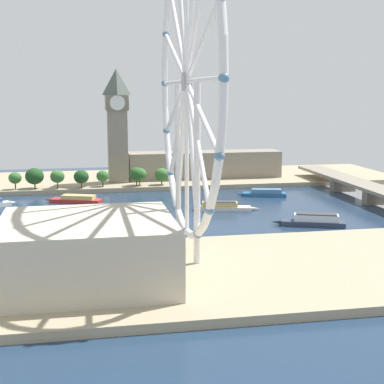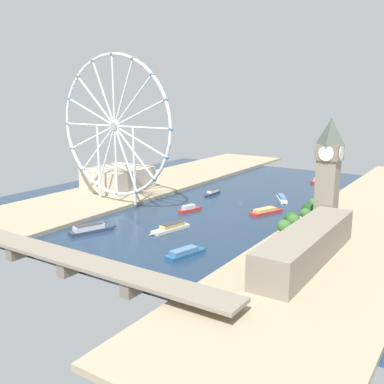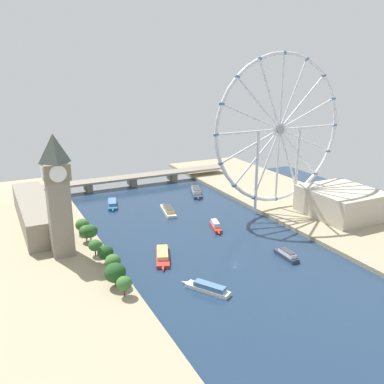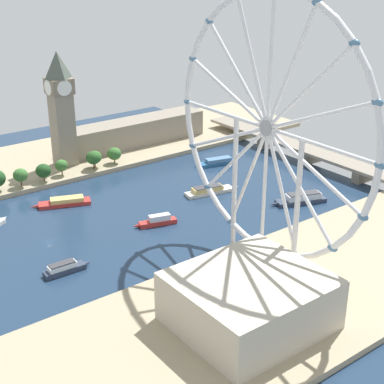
{
  "view_description": "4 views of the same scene",
  "coord_description": "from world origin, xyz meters",
  "px_view_note": "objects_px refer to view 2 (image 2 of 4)",
  "views": [
    {
      "loc": [
        303.89,
        31.54,
        64.96
      ],
      "look_at": [
        -19.41,
        93.37,
        7.35
      ],
      "focal_mm": 53.87,
      "sensor_mm": 36.0,
      "label": 1
    },
    {
      "loc": [
        -179.7,
        353.12,
        96.03
      ],
      "look_at": [
        16.62,
        54.61,
        16.49
      ],
      "focal_mm": 41.62,
      "sensor_mm": 36.0,
      "label": 2
    },
    {
      "loc": [
        -130.75,
        -203.89,
        119.37
      ],
      "look_at": [
        18.81,
        98.61,
        17.51
      ],
      "focal_mm": 39.83,
      "sensor_mm": 36.0,
      "label": 3
    },
    {
      "loc": [
        260.94,
        -103.49,
        142.7
      ],
      "look_at": [
        9.74,
        86.18,
        9.31
      ],
      "focal_mm": 54.7,
      "sensor_mm": 36.0,
      "label": 4
    }
  ],
  "objects_px": {
    "parliament_block": "(307,245)",
    "tour_boat_3": "(91,229)",
    "tour_boat_0": "(190,209)",
    "tour_boat_7": "(212,193)",
    "river_bridge": "(71,260)",
    "clock_tower": "(328,173)",
    "tour_boat_1": "(171,228)",
    "tour_boat_4": "(323,181)",
    "riverside_hall": "(118,178)",
    "tour_boat_2": "(282,198)",
    "tour_boat_6": "(266,211)",
    "ferris_wheel": "(115,127)",
    "tour_boat_5": "(185,253)"
  },
  "relations": [
    {
      "from": "river_bridge",
      "to": "ferris_wheel",
      "type": "bearing_deg",
      "value": -56.67
    },
    {
      "from": "riverside_hall",
      "to": "tour_boat_3",
      "type": "height_order",
      "value": "riverside_hall"
    },
    {
      "from": "parliament_block",
      "to": "river_bridge",
      "type": "relative_size",
      "value": 0.53
    },
    {
      "from": "tour_boat_4",
      "to": "river_bridge",
      "type": "bearing_deg",
      "value": -147.06
    },
    {
      "from": "tour_boat_7",
      "to": "tour_boat_1",
      "type": "bearing_deg",
      "value": 18.08
    },
    {
      "from": "parliament_block",
      "to": "tour_boat_4",
      "type": "distance_m",
      "value": 251.53
    },
    {
      "from": "riverside_hall",
      "to": "tour_boat_7",
      "type": "bearing_deg",
      "value": -155.21
    },
    {
      "from": "tour_boat_1",
      "to": "tour_boat_5",
      "type": "relative_size",
      "value": 1.18
    },
    {
      "from": "parliament_block",
      "to": "tour_boat_7",
      "type": "bearing_deg",
      "value": -42.56
    },
    {
      "from": "river_bridge",
      "to": "tour_boat_3",
      "type": "bearing_deg",
      "value": -52.2
    },
    {
      "from": "river_bridge",
      "to": "tour_boat_0",
      "type": "xyz_separation_m",
      "value": [
        17.65,
        -143.29,
        -5.31
      ]
    },
    {
      "from": "ferris_wheel",
      "to": "tour_boat_2",
      "type": "relative_size",
      "value": 4.48
    },
    {
      "from": "tour_boat_3",
      "to": "tour_boat_7",
      "type": "height_order",
      "value": "tour_boat_3"
    },
    {
      "from": "river_bridge",
      "to": "tour_boat_1",
      "type": "xyz_separation_m",
      "value": [
        0.51,
        -92.74,
        -5.51
      ]
    },
    {
      "from": "tour_boat_0",
      "to": "tour_boat_4",
      "type": "bearing_deg",
      "value": -0.77
    },
    {
      "from": "parliament_block",
      "to": "tour_boat_4",
      "type": "relative_size",
      "value": 3.91
    },
    {
      "from": "river_bridge",
      "to": "tour_boat_0",
      "type": "relative_size",
      "value": 8.38
    },
    {
      "from": "river_bridge",
      "to": "tour_boat_2",
      "type": "relative_size",
      "value": 7.34
    },
    {
      "from": "parliament_block",
      "to": "tour_boat_3",
      "type": "bearing_deg",
      "value": 8.87
    },
    {
      "from": "clock_tower",
      "to": "tour_boat_1",
      "type": "distance_m",
      "value": 115.13
    },
    {
      "from": "clock_tower",
      "to": "tour_boat_3",
      "type": "height_order",
      "value": "clock_tower"
    },
    {
      "from": "tour_boat_0",
      "to": "tour_boat_7",
      "type": "xyz_separation_m",
      "value": [
        16.27,
        -63.3,
        -0.01
      ]
    },
    {
      "from": "riverside_hall",
      "to": "tour_boat_3",
      "type": "bearing_deg",
      "value": 124.07
    },
    {
      "from": "parliament_block",
      "to": "tour_boat_0",
      "type": "height_order",
      "value": "parliament_block"
    },
    {
      "from": "river_bridge",
      "to": "tour_boat_4",
      "type": "xyz_separation_m",
      "value": [
        -37.39,
        -323.33,
        -5.27
      ]
    },
    {
      "from": "parliament_block",
      "to": "river_bridge",
      "type": "height_order",
      "value": "parliament_block"
    },
    {
      "from": "tour_boat_3",
      "to": "tour_boat_1",
      "type": "bearing_deg",
      "value": -31.12
    },
    {
      "from": "tour_boat_4",
      "to": "tour_boat_7",
      "type": "bearing_deg",
      "value": -171.88
    },
    {
      "from": "parliament_block",
      "to": "river_bridge",
      "type": "bearing_deg",
      "value": 38.07
    },
    {
      "from": "riverside_hall",
      "to": "tour_boat_2",
      "type": "height_order",
      "value": "riverside_hall"
    },
    {
      "from": "tour_boat_4",
      "to": "tour_boat_5",
      "type": "relative_size",
      "value": 0.9
    },
    {
      "from": "riverside_hall",
      "to": "tour_boat_1",
      "type": "height_order",
      "value": "riverside_hall"
    },
    {
      "from": "parliament_block",
      "to": "tour_boat_6",
      "type": "bearing_deg",
      "value": -54.44
    },
    {
      "from": "tour_boat_0",
      "to": "tour_boat_1",
      "type": "distance_m",
      "value": 53.38
    },
    {
      "from": "riverside_hall",
      "to": "tour_boat_4",
      "type": "bearing_deg",
      "value": -135.05
    },
    {
      "from": "clock_tower",
      "to": "ferris_wheel",
      "type": "relative_size",
      "value": 0.61
    },
    {
      "from": "clock_tower",
      "to": "tour_boat_4",
      "type": "relative_size",
      "value": 2.73
    },
    {
      "from": "clock_tower",
      "to": "tour_boat_4",
      "type": "height_order",
      "value": "clock_tower"
    },
    {
      "from": "tour_boat_1",
      "to": "tour_boat_7",
      "type": "bearing_deg",
      "value": -152.17
    },
    {
      "from": "ferris_wheel",
      "to": "riverside_hall",
      "type": "distance_m",
      "value": 75.7
    },
    {
      "from": "clock_tower",
      "to": "parliament_block",
      "type": "xyz_separation_m",
      "value": [
        -9.02,
        63.2,
        -30.63
      ]
    },
    {
      "from": "tour_boat_1",
      "to": "tour_boat_3",
      "type": "distance_m",
      "value": 56.45
    },
    {
      "from": "parliament_block",
      "to": "tour_boat_6",
      "type": "relative_size",
      "value": 3.16
    },
    {
      "from": "tour_boat_2",
      "to": "river_bridge",
      "type": "bearing_deg",
      "value": -39.42
    },
    {
      "from": "tour_boat_5",
      "to": "river_bridge",
      "type": "bearing_deg",
      "value": 161.3
    },
    {
      "from": "clock_tower",
      "to": "tour_boat_1",
      "type": "height_order",
      "value": "clock_tower"
    },
    {
      "from": "ferris_wheel",
      "to": "river_bridge",
      "type": "xyz_separation_m",
      "value": [
        -84.18,
        128.01,
        -60.59
      ]
    },
    {
      "from": "tour_boat_6",
      "to": "tour_boat_5",
      "type": "bearing_deg",
      "value": -159.07
    },
    {
      "from": "ferris_wheel",
      "to": "tour_boat_6",
      "type": "bearing_deg",
      "value": -159.95
    },
    {
      "from": "tour_boat_4",
      "to": "tour_boat_3",
      "type": "bearing_deg",
      "value": -157.64
    }
  ]
}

